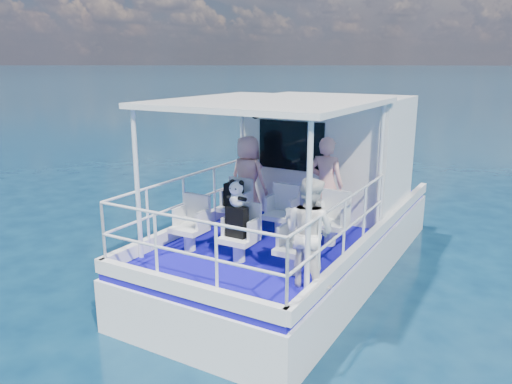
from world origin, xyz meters
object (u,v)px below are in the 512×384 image
(panda, at_px, (237,193))
(backpack_center, at_px, (237,222))
(passenger_stbd_aft, at_px, (309,232))
(passenger_port_fwd, at_px, (248,178))

(panda, bearing_deg, backpack_center, -100.11)
(passenger_stbd_aft, bearing_deg, passenger_port_fwd, -33.29)
(passenger_port_fwd, xyz_separation_m, passenger_stbd_aft, (2.17, -2.11, -0.05))
(passenger_stbd_aft, distance_m, backpack_center, 1.25)
(passenger_port_fwd, xyz_separation_m, backpack_center, (0.95, -1.89, -0.17))
(backpack_center, xyz_separation_m, panda, (0.00, 0.01, 0.42))
(passenger_port_fwd, bearing_deg, passenger_stbd_aft, 142.37)
(passenger_port_fwd, relative_size, panda, 3.97)
(backpack_center, bearing_deg, passenger_port_fwd, 116.60)
(backpack_center, relative_size, panda, 1.15)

